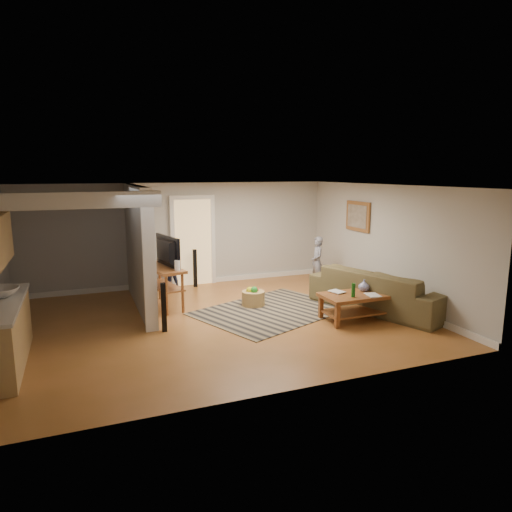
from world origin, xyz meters
The scene contains 11 objects.
ground centered at (0.00, 0.00, 0.00)m, with size 7.50×7.50×0.00m, color brown.
room_shell centered at (-1.07, 0.43, 1.46)m, with size 7.54×6.02×2.52m.
area_rug centered at (1.23, 0.21, 0.01)m, with size 2.87×2.10×0.01m, color black.
sofa centered at (3.30, -0.49, 0.00)m, with size 2.84×1.11×0.83m, color #4E4827.
coffee_table centered at (2.49, -0.86, 0.39)m, with size 1.28×0.76×0.76m.
tv_console centered at (-0.73, 1.28, 0.77)m, with size 0.79×1.43×1.17m.
speaker_left centered at (-1.00, -0.20, 0.44)m, with size 0.09×0.09×0.87m, color black.
speaker_right centered at (0.27, 2.70, 0.46)m, with size 0.09×0.09×0.92m, color black.
toy_basket centered at (1.01, 0.68, 0.18)m, with size 0.48×0.48×0.43m.
child centered at (3.00, 1.58, 0.00)m, with size 0.45×0.30×1.24m, color gray.
toddler centered at (-0.33, 2.70, 0.00)m, with size 0.46×0.36×0.95m, color #222847.
Camera 1 is at (-2.29, -7.89, 2.76)m, focal length 32.00 mm.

